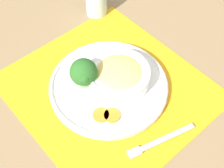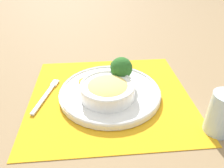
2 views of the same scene
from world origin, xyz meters
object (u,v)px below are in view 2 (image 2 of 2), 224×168
object	(u,v)px
broccoli_floret	(121,68)
bowl	(108,89)
fork	(48,92)
water_glass	(221,116)

from	to	relation	value
broccoli_floret	bowl	bearing A→B (deg)	-116.49
fork	bowl	bearing A→B (deg)	-0.65
bowl	water_glass	bearing A→B (deg)	-21.86
water_glass	bowl	bearing A→B (deg)	158.14
water_glass	fork	distance (m)	0.51
bowl	broccoli_floret	xyz separation A→B (m)	(0.04, 0.08, 0.03)
bowl	broccoli_floret	world-z (taller)	broccoli_floret
broccoli_floret	water_glass	world-z (taller)	water_glass
broccoli_floret	water_glass	bearing A→B (deg)	-38.58
water_glass	fork	bearing A→B (deg)	162.97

